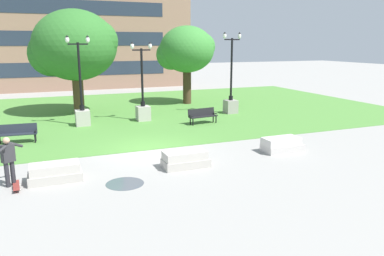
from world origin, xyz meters
TOP-DOWN VIEW (x-y plane):
  - ground_plane at (0.00, 0.00)m, footprint 140.00×140.00m
  - grass_lawn at (0.00, 10.00)m, footprint 40.00×20.00m
  - concrete_block_center at (-4.13, -2.52)m, footprint 1.80×0.90m
  - concrete_block_left at (0.65, -2.79)m, footprint 1.80×0.90m
  - concrete_block_right at (5.44, -2.38)m, footprint 1.81×0.90m
  - person_skateboarder at (-5.56, -2.47)m, footprint 0.95×1.15m
  - skateboard at (-5.38, -2.81)m, footprint 0.29×1.03m
  - puddle at (-1.93, -3.70)m, footprint 1.32×1.32m
  - park_bench_near_left at (4.48, 4.35)m, footprint 1.85×0.75m
  - park_bench_near_right at (-5.61, 3.60)m, footprint 1.83×0.66m
  - lamp_post_center at (-2.25, 6.48)m, footprint 1.32×0.80m
  - lamp_post_left at (7.66, 6.80)m, footprint 1.32×0.80m
  - lamp_post_right at (1.41, 6.58)m, footprint 1.32×0.80m
  - tree_far_right at (6.35, 11.89)m, footprint 4.45×4.23m
  - tree_far_left at (-2.12, 10.59)m, footprint 5.76×5.48m
  - building_facade_distant at (-1.45, 24.50)m, footprint 25.96×1.03m

SIDE VIEW (x-z plane):
  - ground_plane at x=0.00m, z-range 0.00..0.00m
  - puddle at x=-1.93m, z-range 0.00..0.01m
  - grass_lawn at x=0.00m, z-range 0.00..0.02m
  - skateboard at x=-5.38m, z-range 0.02..0.15m
  - concrete_block_center at x=-4.13m, z-range -0.01..0.63m
  - concrete_block_left at x=0.65m, z-range -0.01..0.63m
  - concrete_block_right at x=5.44m, z-range -0.01..0.63m
  - park_bench_near_left at x=4.48m, z-range 0.09..0.99m
  - park_bench_near_right at x=-5.61m, z-range 0.09..0.99m
  - person_skateboarder at x=-5.56m, z-range 0.12..1.83m
  - lamp_post_right at x=1.41m, z-range -1.41..3.41m
  - lamp_post_center at x=-2.25m, z-range -1.52..3.65m
  - lamp_post_left at x=7.66m, z-range -1.61..3.84m
  - tree_far_right at x=6.35m, z-range 1.17..7.24m
  - tree_far_left at x=-2.12m, z-range 1.08..8.00m
  - building_facade_distant at x=-1.45m, z-range -0.01..13.38m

